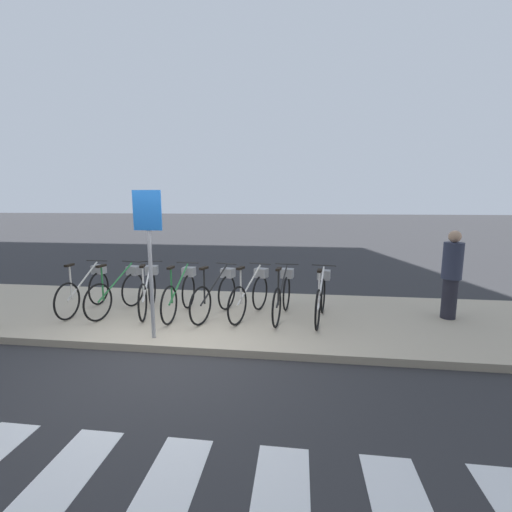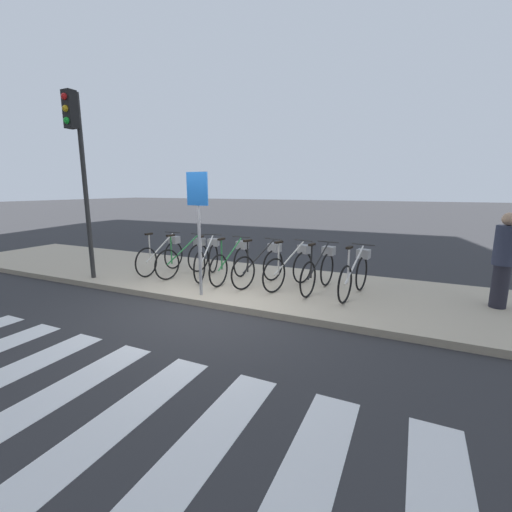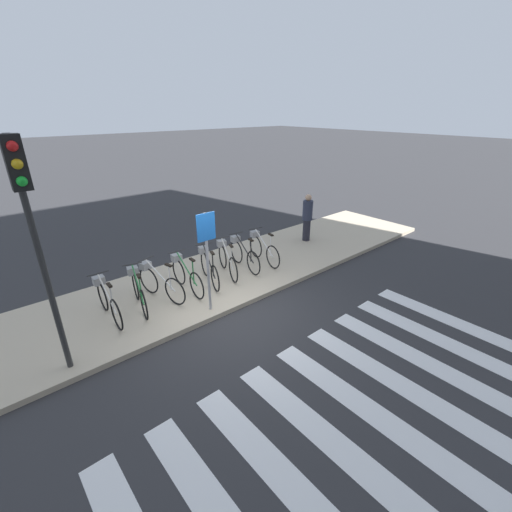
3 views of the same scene
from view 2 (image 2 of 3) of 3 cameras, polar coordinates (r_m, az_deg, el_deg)
The scene contains 13 objects.
ground_plane at distance 6.35m, azimuth -7.82°, elevation -8.60°, with size 120.00×120.00×0.00m, color #2D2D30.
sidewalk at distance 7.67m, azimuth -1.27°, elevation -4.54°, with size 17.70×3.23×0.12m.
parked_bicycle_0 at distance 8.66m, azimuth -15.22°, elevation 0.31°, with size 0.46×1.65×1.01m.
parked_bicycle_1 at distance 8.23m, azimuth -11.52°, elevation -0.08°, with size 0.51×1.62×1.01m.
parked_bicycle_2 at distance 7.99m, azimuth -8.00°, elevation -0.30°, with size 0.56×1.61×1.01m.
parked_bicycle_3 at distance 7.57m, azimuth -3.91°, elevation -0.84°, with size 0.46×1.65×1.01m.
parked_bicycle_4 at distance 7.28m, azimuth 0.96°, elevation -1.31°, with size 0.61×1.59×1.01m.
parked_bicycle_5 at distance 7.12m, azimuth 6.00°, elevation -1.65°, with size 0.64×1.58×1.01m.
parked_bicycle_6 at distance 6.97m, azimuth 10.62°, elevation -2.07°, with size 0.46×1.64×1.01m.
parked_bicycle_7 at distance 6.79m, azimuth 16.27°, elevation -2.69°, with size 0.46×1.63×1.01m.
pedestrian at distance 7.11m, azimuth 35.97°, elevation -0.38°, with size 0.34×0.34×1.63m.
traffic_light at distance 8.51m, azimuth -27.64°, elevation 15.57°, with size 0.24×0.40×4.00m.
sign_post at distance 6.44m, azimuth -9.60°, elevation 7.08°, with size 0.44×0.07×2.31m.
Camera 2 is at (3.28, -5.00, 2.13)m, focal length 24.00 mm.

